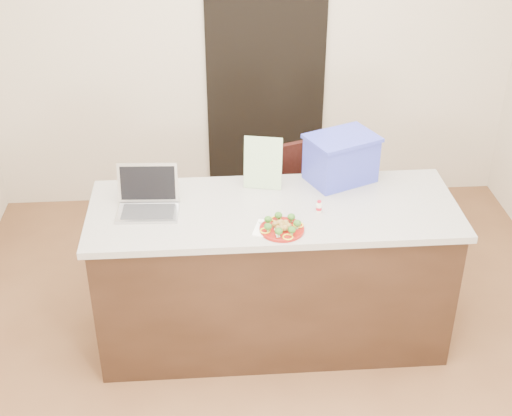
{
  "coord_description": "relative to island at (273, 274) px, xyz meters",
  "views": [
    {
      "loc": [
        -0.34,
        -3.13,
        2.95
      ],
      "look_at": [
        -0.1,
        0.2,
        0.95
      ],
      "focal_mm": 50.0,
      "sensor_mm": 36.0,
      "label": 1
    }
  ],
  "objects": [
    {
      "name": "knife",
      "position": [
        -0.01,
        -0.25,
        0.47
      ],
      "size": [
        0.03,
        0.21,
        0.01
      ],
      "rotation": [
        0.0,
        0.0,
        0.07
      ],
      "color": "silver",
      "rests_on": "napkin"
    },
    {
      "name": "fork",
      "position": [
        -0.06,
        -0.22,
        0.47
      ],
      "size": [
        0.04,
        0.14,
        0.0
      ],
      "rotation": [
        0.0,
        0.0,
        0.25
      ],
      "color": "silver",
      "rests_on": "napkin"
    },
    {
      "name": "blue_box",
      "position": [
        0.42,
        0.29,
        0.6
      ],
      "size": [
        0.47,
        0.41,
        0.28
      ],
      "rotation": [
        0.0,
        0.0,
        0.42
      ],
      "color": "#3038AE",
      "rests_on": "island"
    },
    {
      "name": "broccoli",
      "position": [
        0.02,
        -0.24,
        0.5
      ],
      "size": [
        0.2,
        0.2,
        0.04
      ],
      "color": "#1F4913",
      "rests_on": "plate"
    },
    {
      "name": "leaflet",
      "position": [
        -0.04,
        0.23,
        0.61
      ],
      "size": [
        0.22,
        0.09,
        0.31
      ],
      "primitive_type": "cube",
      "rotation": [
        -0.14,
        0.0,
        -0.22
      ],
      "color": "silver",
      "rests_on": "island"
    },
    {
      "name": "room_shell",
      "position": [
        0.0,
        -0.25,
        1.16
      ],
      "size": [
        4.0,
        4.0,
        4.0
      ],
      "color": "white",
      "rests_on": "ground"
    },
    {
      "name": "yogurt_bottle",
      "position": [
        0.24,
        -0.07,
        0.49
      ],
      "size": [
        0.03,
        0.03,
        0.07
      ],
      "rotation": [
        0.0,
        0.0,
        0.08
      ],
      "color": "beige",
      "rests_on": "island"
    },
    {
      "name": "island",
      "position": [
        0.0,
        0.0,
        0.0
      ],
      "size": [
        2.06,
        0.76,
        0.92
      ],
      "color": "black",
      "rests_on": "ground"
    },
    {
      "name": "pepper_rings",
      "position": [
        0.02,
        -0.24,
        0.48
      ],
      "size": [
        0.24,
        0.24,
        0.01
      ],
      "color": "gold",
      "rests_on": "plate"
    },
    {
      "name": "laptop",
      "position": [
        -0.69,
        0.04,
        0.52
      ],
      "size": [
        0.34,
        0.28,
        0.24
      ],
      "rotation": [
        0.0,
        0.0,
        -0.05
      ],
      "color": "#B2B4B7",
      "rests_on": "island"
    },
    {
      "name": "napkin",
      "position": [
        -0.04,
        -0.23,
        0.46
      ],
      "size": [
        0.2,
        0.2,
        0.01
      ],
      "primitive_type": "cube",
      "rotation": [
        0.0,
        0.0,
        -0.3
      ],
      "color": "white",
      "rests_on": "island"
    },
    {
      "name": "plate",
      "position": [
        0.02,
        -0.24,
        0.47
      ],
      "size": [
        0.24,
        0.24,
        0.02
      ],
      "rotation": [
        0.0,
        0.0,
        0.17
      ],
      "color": "maroon",
      "rests_on": "island"
    },
    {
      "name": "ground",
      "position": [
        0.0,
        -0.25,
        -0.46
      ],
      "size": [
        4.0,
        4.0,
        0.0
      ],
      "primitive_type": "plane",
      "color": "brown",
      "rests_on": "ground"
    },
    {
      "name": "meatballs",
      "position": [
        0.02,
        -0.24,
        0.49
      ],
      "size": [
        0.09,
        0.1,
        0.04
      ],
      "color": "olive",
      "rests_on": "plate"
    },
    {
      "name": "doorway",
      "position": [
        0.1,
        1.73,
        0.54
      ],
      "size": [
        0.9,
        0.02,
        2.0
      ],
      "primitive_type": "cube",
      "color": "black",
      "rests_on": "ground"
    },
    {
      "name": "chair",
      "position": [
        0.2,
        0.67,
        0.07
      ],
      "size": [
        0.53,
        0.54,
        0.94
      ],
      "rotation": [
        0.0,
        0.0,
        0.35
      ],
      "color": "black",
      "rests_on": "ground"
    }
  ]
}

